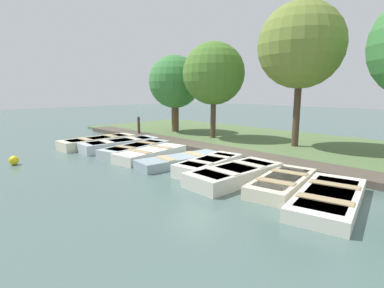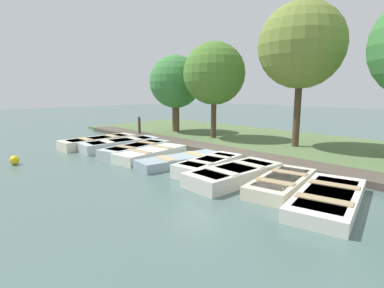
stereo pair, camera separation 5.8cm
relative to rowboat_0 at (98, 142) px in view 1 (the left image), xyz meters
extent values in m
plane|color=#4C6660|center=(-1.70, 5.08, -0.22)|extent=(80.00, 80.00, 0.00)
cube|color=#567042|center=(-6.70, 5.08, -0.15)|extent=(8.00, 24.00, 0.13)
cube|color=#51473D|center=(-2.90, 5.08, -0.11)|extent=(1.25, 20.73, 0.21)
cube|color=beige|center=(0.00, 0.00, -0.01)|extent=(3.57, 1.23, 0.41)
cube|color=#4C709E|center=(0.00, 0.00, 0.18)|extent=(2.92, 0.97, 0.03)
cube|color=tan|center=(0.67, 0.03, 0.21)|extent=(0.39, 1.02, 0.03)
cube|color=tan|center=(-0.67, -0.03, 0.21)|extent=(0.39, 1.02, 0.03)
cube|color=#B2BCC1|center=(-0.41, 1.31, -0.02)|extent=(3.56, 1.36, 0.40)
cube|color=#4C709E|center=(-0.41, 1.31, 0.17)|extent=(2.92, 1.07, 0.03)
cube|color=beige|center=(0.26, 1.26, 0.20)|extent=(0.42, 1.06, 0.03)
cube|color=beige|center=(-1.07, 1.35, 0.20)|extent=(0.42, 1.06, 0.03)
cube|color=#B2BCC1|center=(-0.29, 2.72, -0.03)|extent=(3.39, 1.70, 0.39)
cube|color=beige|center=(-0.29, 2.72, 0.15)|extent=(2.77, 1.35, 0.03)
cube|color=tan|center=(0.31, 2.86, 0.18)|extent=(0.52, 1.00, 0.03)
cube|color=tan|center=(-0.89, 2.59, 0.18)|extent=(0.52, 1.00, 0.03)
cube|color=silver|center=(-0.24, 3.84, -0.04)|extent=(3.09, 1.48, 0.36)
cube|color=#4C709E|center=(-0.24, 3.84, 0.13)|extent=(2.53, 1.17, 0.03)
cube|color=tan|center=(0.32, 3.92, 0.16)|extent=(0.43, 1.03, 0.03)
cube|color=tan|center=(-0.80, 3.76, 0.16)|extent=(0.43, 1.03, 0.03)
cube|color=#8C9EA8|center=(-0.42, 5.36, -0.07)|extent=(3.31, 1.39, 0.31)
cube|color=beige|center=(-0.42, 5.36, 0.07)|extent=(2.71, 1.10, 0.02)
cube|color=tan|center=(0.19, 5.28, 0.10)|extent=(0.43, 0.95, 0.03)
cube|color=tan|center=(-1.02, 5.44, 0.10)|extent=(0.43, 0.95, 0.03)
cube|color=silver|center=(-0.49, 6.67, -0.01)|extent=(2.79, 1.29, 0.41)
cube|color=#994C33|center=(-0.49, 6.67, 0.17)|extent=(2.28, 1.02, 0.03)
cube|color=beige|center=(0.01, 6.74, 0.20)|extent=(0.38, 0.90, 0.03)
cube|color=beige|center=(-1.00, 6.60, 0.20)|extent=(0.38, 0.90, 0.03)
cube|color=beige|center=(-0.25, 7.92, -0.02)|extent=(3.14, 1.34, 0.40)
cube|color=#6B7F51|center=(-0.25, 7.92, 0.17)|extent=(2.57, 1.05, 0.03)
cube|color=beige|center=(0.34, 7.90, 0.20)|extent=(0.35, 1.14, 0.03)
cube|color=beige|center=(-0.84, 7.94, 0.20)|extent=(0.35, 1.14, 0.03)
cube|color=beige|center=(-0.61, 9.23, -0.05)|extent=(2.95, 1.54, 0.33)
cube|color=#994C33|center=(-0.61, 9.23, 0.10)|extent=(2.41, 1.22, 0.03)
cube|color=tan|center=(-0.08, 9.33, 0.12)|extent=(0.45, 1.01, 0.03)
cube|color=tan|center=(-1.14, 9.14, 0.12)|extent=(0.45, 1.01, 0.03)
cube|color=silver|center=(-0.36, 10.56, -0.07)|extent=(3.40, 1.88, 0.31)
cube|color=teal|center=(-0.36, 10.56, 0.07)|extent=(2.77, 1.49, 0.02)
cube|color=tan|center=(0.24, 10.68, 0.10)|extent=(0.55, 1.19, 0.03)
cube|color=tan|center=(-0.96, 10.43, 0.10)|extent=(0.55, 1.19, 0.03)
cylinder|color=#47382D|center=(-2.98, -1.01, 0.32)|extent=(0.15, 0.15, 1.07)
sphere|color=#47382D|center=(-2.98, -1.01, 0.88)|extent=(0.13, 0.13, 0.13)
sphere|color=yellow|center=(3.85, 1.27, -0.06)|extent=(0.32, 0.32, 0.32)
cylinder|color=brown|center=(-5.47, -0.76, 0.91)|extent=(0.44, 0.44, 2.26)
sphere|color=#3D7F3D|center=(-5.47, -0.76, 2.90)|extent=(3.12, 3.12, 3.12)
cylinder|color=#4C3828|center=(-5.26, 2.54, 1.07)|extent=(0.28, 0.28, 2.58)
sphere|color=#4C7A2D|center=(-5.26, 2.54, 3.24)|extent=(3.19, 3.19, 3.19)
cylinder|color=#4C3828|center=(-6.08, 6.76, 1.53)|extent=(0.30, 0.30, 3.49)
sphere|color=olive|center=(-6.08, 6.76, 4.28)|extent=(3.65, 3.65, 3.65)
camera|label=1|loc=(6.49, 13.08, 2.39)|focal=28.00mm
camera|label=2|loc=(6.45, 13.12, 2.39)|focal=28.00mm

